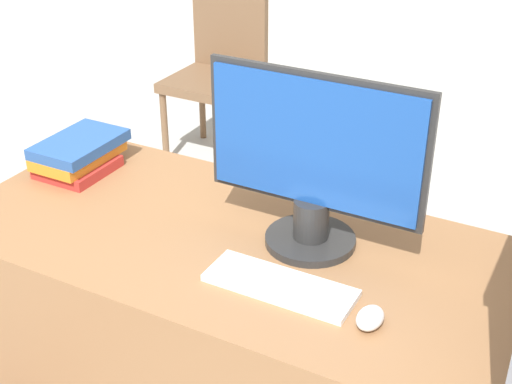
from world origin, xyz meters
name	(u,v)px	position (x,y,z in m)	size (l,w,h in m)	color
desk	(232,354)	(0.00, 0.35, 0.39)	(1.46, 0.69, 0.77)	#8C603D
monitor	(314,163)	(0.19, 0.42, 1.00)	(0.55, 0.23, 0.44)	#282828
keyboard	(280,285)	(0.21, 0.21, 0.78)	(0.35, 0.12, 0.02)	white
mouse	(370,318)	(0.43, 0.19, 0.79)	(0.06, 0.08, 0.04)	silver
book_stack	(79,154)	(-0.58, 0.46, 0.82)	(0.18, 0.27, 0.10)	#B72D28
far_chair	(220,60)	(-1.12, 2.18, 0.53)	(0.44, 0.44, 0.98)	brown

